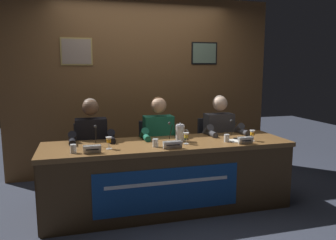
# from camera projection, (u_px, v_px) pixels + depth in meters

# --- Properties ---
(ground_plane) EXTENTS (12.00, 12.00, 0.00)m
(ground_plane) POSITION_uv_depth(u_px,v_px,m) (168.00, 207.00, 3.72)
(ground_plane) COLOR #383D4C
(wall_back_panelled) EXTENTS (3.93, 0.14, 2.60)m
(wall_back_panelled) POSITION_uv_depth(u_px,v_px,m) (143.00, 86.00, 4.85)
(wall_back_panelled) COLOR brown
(wall_back_panelled) RESTS_ON ground_plane
(conference_table) EXTENTS (2.73, 0.77, 0.76)m
(conference_table) POSITION_uv_depth(u_px,v_px,m) (170.00, 167.00, 3.54)
(conference_table) COLOR brown
(conference_table) RESTS_ON ground_plane
(chair_left) EXTENTS (0.44, 0.45, 0.90)m
(chair_left) POSITION_uv_depth(u_px,v_px,m) (92.00, 162.00, 3.98)
(chair_left) COLOR black
(chair_left) RESTS_ON ground_plane
(panelist_left) EXTENTS (0.51, 0.48, 1.23)m
(panelist_left) POSITION_uv_depth(u_px,v_px,m) (92.00, 143.00, 3.75)
(panelist_left) COLOR black
(panelist_left) RESTS_ON ground_plane
(nameplate_left) EXTENTS (0.17, 0.06, 0.08)m
(nameplate_left) POSITION_uv_depth(u_px,v_px,m) (92.00, 149.00, 3.13)
(nameplate_left) COLOR white
(nameplate_left) RESTS_ON conference_table
(juice_glass_left) EXTENTS (0.06, 0.06, 0.12)m
(juice_glass_left) POSITION_uv_depth(u_px,v_px,m) (109.00, 141.00, 3.29)
(juice_glass_left) COLOR white
(juice_glass_left) RESTS_ON conference_table
(water_cup_left) EXTENTS (0.06, 0.06, 0.08)m
(water_cup_left) POSITION_uv_depth(u_px,v_px,m) (73.00, 149.00, 3.14)
(water_cup_left) COLOR silver
(water_cup_left) RESTS_ON conference_table
(microphone_left) EXTENTS (0.06, 0.17, 0.22)m
(microphone_left) POSITION_uv_depth(u_px,v_px,m) (96.00, 140.00, 3.38)
(microphone_left) COLOR black
(microphone_left) RESTS_ON conference_table
(chair_center) EXTENTS (0.44, 0.45, 0.90)m
(chair_center) POSITION_uv_depth(u_px,v_px,m) (156.00, 157.00, 4.20)
(chair_center) COLOR black
(chair_center) RESTS_ON ground_plane
(panelist_center) EXTENTS (0.51, 0.48, 1.23)m
(panelist_center) POSITION_uv_depth(u_px,v_px,m) (160.00, 139.00, 3.96)
(panelist_center) COLOR black
(panelist_center) RESTS_ON ground_plane
(nameplate_center) EXTENTS (0.20, 0.06, 0.08)m
(nameplate_center) POSITION_uv_depth(u_px,v_px,m) (173.00, 145.00, 3.31)
(nameplate_center) COLOR white
(nameplate_center) RESTS_ON conference_table
(juice_glass_center) EXTENTS (0.06, 0.06, 0.12)m
(juice_glass_center) POSITION_uv_depth(u_px,v_px,m) (186.00, 136.00, 3.52)
(juice_glass_center) COLOR white
(juice_glass_center) RESTS_ON conference_table
(water_cup_center) EXTENTS (0.06, 0.06, 0.08)m
(water_cup_center) POSITION_uv_depth(u_px,v_px,m) (155.00, 143.00, 3.38)
(water_cup_center) COLOR silver
(water_cup_center) RESTS_ON conference_table
(microphone_center) EXTENTS (0.06, 0.17, 0.22)m
(microphone_center) POSITION_uv_depth(u_px,v_px,m) (171.00, 136.00, 3.59)
(microphone_center) COLOR black
(microphone_center) RESTS_ON conference_table
(chair_right) EXTENTS (0.44, 0.45, 0.90)m
(chair_right) POSITION_uv_depth(u_px,v_px,m) (215.00, 153.00, 4.41)
(chair_right) COLOR black
(chair_right) RESTS_ON ground_plane
(panelist_right) EXTENTS (0.51, 0.48, 1.23)m
(panelist_right) POSITION_uv_depth(u_px,v_px,m) (221.00, 136.00, 4.17)
(panelist_right) COLOR black
(panelist_right) RESTS_ON ground_plane
(nameplate_right) EXTENTS (0.17, 0.06, 0.08)m
(nameplate_right) POSITION_uv_depth(u_px,v_px,m) (246.00, 140.00, 3.52)
(nameplate_right) COLOR white
(nameplate_right) RESTS_ON conference_table
(juice_glass_right) EXTENTS (0.06, 0.06, 0.12)m
(juice_glass_right) POSITION_uv_depth(u_px,v_px,m) (252.00, 133.00, 3.66)
(juice_glass_right) COLOR white
(juice_glass_right) RESTS_ON conference_table
(water_cup_right) EXTENTS (0.06, 0.06, 0.08)m
(water_cup_right) POSITION_uv_depth(u_px,v_px,m) (227.00, 139.00, 3.62)
(water_cup_right) COLOR silver
(water_cup_right) RESTS_ON conference_table
(microphone_right) EXTENTS (0.06, 0.17, 0.22)m
(microphone_right) POSITION_uv_depth(u_px,v_px,m) (234.00, 133.00, 3.76)
(microphone_right) COLOR black
(microphone_right) RESTS_ON conference_table
(water_pitcher_central) EXTENTS (0.15, 0.10, 0.21)m
(water_pitcher_central) POSITION_uv_depth(u_px,v_px,m) (180.00, 133.00, 3.64)
(water_pitcher_central) COLOR silver
(water_pitcher_central) RESTS_ON conference_table
(document_stack_right) EXTENTS (0.21, 0.15, 0.01)m
(document_stack_right) POSITION_uv_depth(u_px,v_px,m) (239.00, 141.00, 3.66)
(document_stack_right) COLOR white
(document_stack_right) RESTS_ON conference_table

